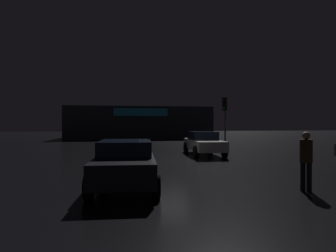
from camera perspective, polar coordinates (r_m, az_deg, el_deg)
The scene contains 6 objects.
ground_plane at distance 14.39m, azimuth -1.02°, elevation -7.27°, with size 120.00×120.00×0.00m, color black.
store_building at distance 39.26m, azimuth -5.94°, elevation 0.66°, with size 18.80×9.25×4.18m.
traffic_signal_cross_left at distance 22.77m, azimuth 11.52°, elevation 3.04°, with size 0.41×0.43×4.04m.
car_near at distance 17.49m, azimuth 7.25°, elevation -3.37°, with size 1.99×4.62×1.45m.
car_far at distance 8.62m, azimuth -8.74°, elevation -7.45°, with size 2.07×3.97×1.42m.
pedestrian at distance 8.90m, azimuth 26.42°, elevation -5.63°, with size 0.48×0.48×1.71m.
Camera 1 is at (-1.89, -14.13, 1.93)m, focal length 29.78 mm.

